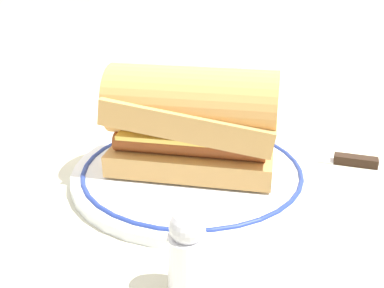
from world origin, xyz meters
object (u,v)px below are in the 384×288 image
at_px(sausage_sandwich, 192,119).
at_px(salt_shaker, 187,253).
at_px(plate, 192,171).
at_px(butter_knife, 330,159).

distance_m(sausage_sandwich, salt_shaker, 0.20).
height_order(plate, sausage_sandwich, sausage_sandwich).
relative_size(plate, butter_knife, 2.12).
distance_m(plate, salt_shaker, 0.20).
bearing_deg(salt_shaker, butter_knife, 43.83).
bearing_deg(sausage_sandwich, plate, -7.50).
xyz_separation_m(plate, sausage_sandwich, (-0.00, 0.00, 0.07)).
bearing_deg(plate, butter_knife, 4.82).
bearing_deg(butter_knife, plate, -175.18).
height_order(plate, butter_knife, plate).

